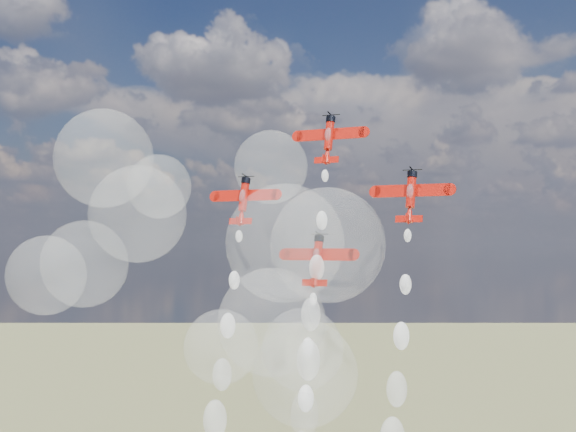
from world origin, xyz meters
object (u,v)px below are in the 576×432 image
(plane_left, at_px, (244,199))
(plane_slot, at_px, (317,259))
(plane_right, at_px, (411,195))
(plane_lead, at_px, (329,138))

(plane_left, distance_m, plane_slot, 16.96)
(plane_left, xyz_separation_m, plane_right, (27.79, 0.00, 0.00))
(plane_lead, bearing_deg, plane_slot, -90.00)
(plane_lead, height_order, plane_left, plane_lead)
(plane_lead, xyz_separation_m, plane_slot, (0.00, -4.73, -18.87))
(plane_right, height_order, plane_slot, plane_right)
(plane_right, relative_size, plane_slot, 1.00)
(plane_left, xyz_separation_m, plane_slot, (13.90, -2.36, -9.44))
(plane_right, distance_m, plane_slot, 16.96)
(plane_lead, distance_m, plane_right, 16.96)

